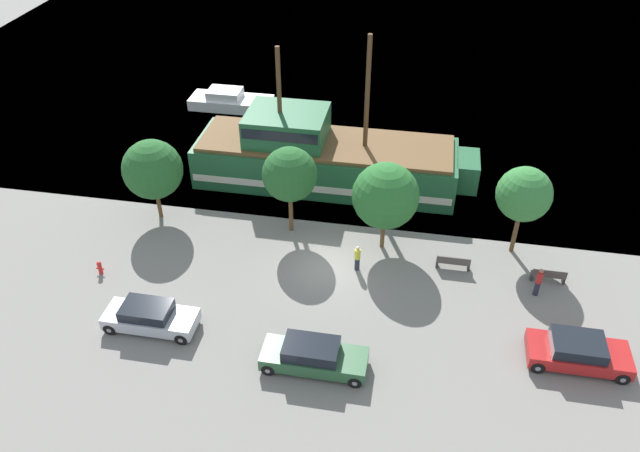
% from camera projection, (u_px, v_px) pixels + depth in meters
% --- Properties ---
extents(ground_plane, '(160.00, 160.00, 0.00)m').
position_uv_depth(ground_plane, '(328.00, 267.00, 33.66)').
color(ground_plane, gray).
extents(water_surface, '(80.00, 80.00, 0.00)m').
position_uv_depth(water_surface, '(395.00, 13.00, 68.50)').
color(water_surface, '#38667F').
rests_on(water_surface, ground).
extents(pirate_ship, '(17.76, 5.07, 9.86)m').
position_uv_depth(pirate_ship, '(323.00, 157.00, 39.69)').
color(pirate_ship, '#1E5633').
rests_on(pirate_ship, water_surface).
extents(moored_boat_dockside, '(6.46, 2.38, 1.48)m').
position_uv_depth(moored_boat_dockside, '(230.00, 101.00, 49.09)').
color(moored_boat_dockside, silver).
rests_on(moored_boat_dockside, water_surface).
extents(parked_car_curb_front, '(4.46, 2.00, 1.41)m').
position_uv_depth(parked_car_curb_front, '(578.00, 352.00, 27.86)').
color(parked_car_curb_front, '#B21E1E').
rests_on(parked_car_curb_front, ground_plane).
extents(parked_car_curb_mid, '(4.43, 1.78, 1.37)m').
position_uv_depth(parked_car_curb_mid, '(150.00, 317.00, 29.66)').
color(parked_car_curb_mid, '#B7BCC6').
rests_on(parked_car_curb_mid, ground_plane).
extents(parked_car_curb_rear, '(4.73, 1.79, 1.42)m').
position_uv_depth(parked_car_curb_rear, '(313.00, 356.00, 27.66)').
color(parked_car_curb_rear, '#2D5B38').
rests_on(parked_car_curb_rear, ground_plane).
extents(fire_hydrant, '(0.42, 0.25, 0.76)m').
position_uv_depth(fire_hydrant, '(100.00, 267.00, 33.02)').
color(fire_hydrant, red).
rests_on(fire_hydrant, ground_plane).
extents(bench_promenade_east, '(1.79, 0.45, 0.85)m').
position_uv_depth(bench_promenade_east, '(453.00, 262.00, 33.30)').
color(bench_promenade_east, '#4C4742').
rests_on(bench_promenade_east, ground_plane).
extents(bench_promenade_west, '(1.73, 0.45, 0.85)m').
position_uv_depth(bench_promenade_west, '(549.00, 275.00, 32.43)').
color(bench_promenade_west, '#4C4742').
rests_on(bench_promenade_west, ground_plane).
extents(pedestrian_walking_near, '(0.32, 0.32, 1.68)m').
position_uv_depth(pedestrian_walking_near, '(538.00, 282.00, 31.42)').
color(pedestrian_walking_near, '#232838').
rests_on(pedestrian_walking_near, ground_plane).
extents(pedestrian_walking_far, '(0.32, 0.32, 1.54)m').
position_uv_depth(pedestrian_walking_far, '(357.00, 258.00, 33.06)').
color(pedestrian_walking_far, '#232838').
rests_on(pedestrian_walking_far, ground_plane).
extents(tree_row_east, '(3.45, 3.45, 5.01)m').
position_uv_depth(tree_row_east, '(153.00, 169.00, 35.52)').
color(tree_row_east, brown).
rests_on(tree_row_east, ground_plane).
extents(tree_row_mideast, '(3.06, 3.06, 5.32)m').
position_uv_depth(tree_row_mideast, '(290.00, 175.00, 34.13)').
color(tree_row_mideast, brown).
rests_on(tree_row_mideast, ground_plane).
extents(tree_row_midwest, '(3.61, 3.61, 5.22)m').
position_uv_depth(tree_row_midwest, '(385.00, 196.00, 33.10)').
color(tree_row_midwest, brown).
rests_on(tree_row_midwest, ground_plane).
extents(tree_row_west, '(2.93, 2.93, 5.23)m').
position_uv_depth(tree_row_west, '(524.00, 194.00, 32.60)').
color(tree_row_west, brown).
rests_on(tree_row_west, ground_plane).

